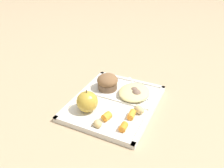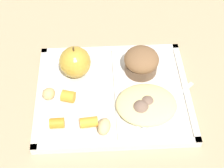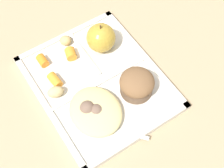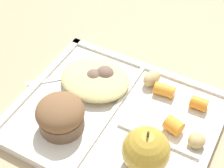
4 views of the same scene
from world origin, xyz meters
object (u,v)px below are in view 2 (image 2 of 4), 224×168
at_px(green_apple, 75,62).
at_px(plastic_fork, 164,109).
at_px(lunch_tray, 113,93).
at_px(bran_muffin, 141,62).

bearing_deg(green_apple, plastic_fork, -31.39).
distance_m(lunch_tray, bran_muffin, 0.10).
bearing_deg(bran_muffin, green_apple, -180.00).
bearing_deg(lunch_tray, bran_muffin, 41.80).
bearing_deg(plastic_fork, lunch_tray, 152.95).
height_order(green_apple, plastic_fork, green_apple).
relative_size(green_apple, plastic_fork, 0.58).
relative_size(lunch_tray, bran_muffin, 4.26).
height_order(lunch_tray, green_apple, green_apple).
distance_m(lunch_tray, green_apple, 0.11).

